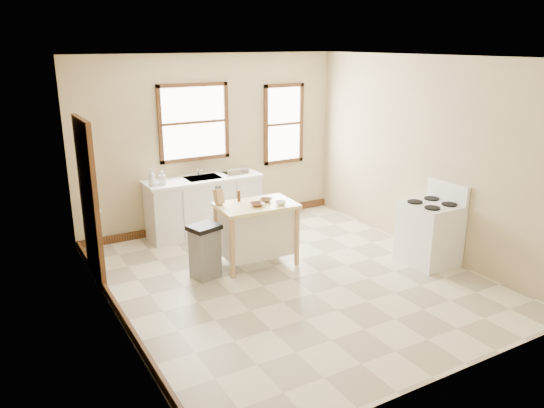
{
  "coord_description": "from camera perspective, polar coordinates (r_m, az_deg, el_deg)",
  "views": [
    {
      "loc": [
        -3.39,
        -5.35,
        2.98
      ],
      "look_at": [
        -0.08,
        0.4,
        0.93
      ],
      "focal_mm": 35.0,
      "sensor_mm": 36.0,
      "label": 1
    }
  ],
  "objects": [
    {
      "name": "faucet",
      "position": [
        8.55,
        -7.94,
        3.82
      ],
      "size": [
        0.03,
        0.03,
        0.22
      ],
      "primitive_type": "cylinder",
      "color": "silver",
      "rests_on": "sink_counter"
    },
    {
      "name": "trash_bin",
      "position": [
        6.95,
        -7.22,
        -5.1
      ],
      "size": [
        0.44,
        0.4,
        0.72
      ],
      "primitive_type": null,
      "rotation": [
        0.0,
        0.0,
        0.27
      ],
      "color": "slate",
      "rests_on": "ground"
    },
    {
      "name": "ceiling",
      "position": [
        6.34,
        2.51,
        15.52
      ],
      "size": [
        5.0,
        5.0,
        0.0
      ],
      "primitive_type": "plane",
      "rotation": [
        3.14,
        0.0,
        0.0
      ],
      "color": "white",
      "rests_on": "ground"
    },
    {
      "name": "knife_block",
      "position": [
        7.15,
        -5.74,
        0.72
      ],
      "size": [
        0.11,
        0.11,
        0.2
      ],
      "primitive_type": null,
      "rotation": [
        0.0,
        0.0,
        0.15
      ],
      "color": "tan",
      "rests_on": "kitchen_island"
    },
    {
      "name": "gas_stove",
      "position": [
        7.6,
        16.64,
        -2.1
      ],
      "size": [
        0.7,
        0.7,
        1.13
      ],
      "primitive_type": null,
      "color": "white",
      "rests_on": "ground"
    },
    {
      "name": "dish_rack",
      "position": [
        8.57,
        -4.05,
        3.55
      ],
      "size": [
        0.45,
        0.37,
        0.1
      ],
      "primitive_type": null,
      "rotation": [
        0.0,
        0.0,
        -0.2
      ],
      "color": "silver",
      "rests_on": "sink_counter"
    },
    {
      "name": "door_left",
      "position": [
        7.03,
        -19.07,
        0.26
      ],
      "size": [
        0.06,
        0.9,
        2.1
      ],
      "primitive_type": "cube",
      "color": "#391F0F",
      "rests_on": "ground"
    },
    {
      "name": "bowl_a",
      "position": [
        7.07,
        -1.61,
        -0.04
      ],
      "size": [
        0.2,
        0.2,
        0.05
      ],
      "primitive_type": "imported",
      "rotation": [
        0.0,
        0.0,
        -0.06
      ],
      "color": "brown",
      "rests_on": "kitchen_island"
    },
    {
      "name": "bowl_c",
      "position": [
        7.13,
        0.97,
        0.12
      ],
      "size": [
        0.18,
        0.18,
        0.05
      ],
      "primitive_type": "imported",
      "rotation": [
        0.0,
        0.0,
        0.21
      ],
      "color": "white",
      "rests_on": "kitchen_island"
    },
    {
      "name": "kitchen_island",
      "position": [
        7.31,
        -1.68,
        -3.24
      ],
      "size": [
        1.1,
        0.73,
        0.87
      ],
      "primitive_type": null,
      "rotation": [
        0.0,
        0.0,
        -0.05
      ],
      "color": "#F8E292",
      "rests_on": "ground"
    },
    {
      "name": "window_side",
      "position": [
        9.26,
        1.26,
        8.59
      ],
      "size": [
        0.77,
        0.06,
        1.37
      ],
      "primitive_type": null,
      "color": "#391F0F",
      "rests_on": "wall_back"
    },
    {
      "name": "wall_left",
      "position": [
        5.7,
        -17.17,
        0.28
      ],
      "size": [
        0.04,
        5.0,
        2.8
      ],
      "primitive_type": "cube",
      "color": "tan",
      "rests_on": "ground"
    },
    {
      "name": "baseboard_back",
      "position": [
        9.01,
        -6.15,
        -1.84
      ],
      "size": [
        4.5,
        0.04,
        0.12
      ],
      "primitive_type": "cube",
      "color": "#391F0F",
      "rests_on": "ground"
    },
    {
      "name": "floor",
      "position": [
        7.0,
        2.21,
        -8.04
      ],
      "size": [
        5.0,
        5.0,
        0.0
      ],
      "primitive_type": "plane",
      "color": "beige",
      "rests_on": "ground"
    },
    {
      "name": "pepper_grinder",
      "position": [
        7.27,
        -3.59,
        0.86
      ],
      "size": [
        0.06,
        0.06,
        0.15
      ],
      "primitive_type": "cylinder",
      "rotation": [
        0.0,
        0.0,
        -0.37
      ],
      "color": "#442612",
      "rests_on": "kitchen_island"
    },
    {
      "name": "soap_bottle_b",
      "position": [
        8.09,
        -11.72,
        2.8
      ],
      "size": [
        0.11,
        0.11,
        0.2
      ],
      "primitive_type": "imported",
      "rotation": [
        0.0,
        0.0,
        -0.26
      ],
      "color": "#B2B2B2",
      "rests_on": "sink_counter"
    },
    {
      "name": "sink_counter",
      "position": [
        8.54,
        -7.33,
        -0.14
      ],
      "size": [
        1.86,
        0.62,
        0.92
      ],
      "primitive_type": null,
      "color": "silver",
      "rests_on": "ground"
    },
    {
      "name": "window_main",
      "position": [
        8.51,
        -8.4,
        8.67
      ],
      "size": [
        1.17,
        0.06,
        1.22
      ],
      "primitive_type": null,
      "color": "#391F0F",
      "rests_on": "wall_back"
    },
    {
      "name": "soap_bottle_a",
      "position": [
        8.02,
        -12.82,
        2.81
      ],
      "size": [
        0.11,
        0.11,
        0.26
      ],
      "primitive_type": "imported",
      "rotation": [
        0.0,
        0.0,
        0.09
      ],
      "color": "#B2B2B2",
      "rests_on": "sink_counter"
    },
    {
      "name": "bowl_b",
      "position": [
        7.26,
        -0.66,
        0.43
      ],
      "size": [
        0.24,
        0.24,
        0.04
      ],
      "primitive_type": "imported",
      "rotation": [
        0.0,
        0.0,
        0.87
      ],
      "color": "brown",
      "rests_on": "kitchen_island"
    },
    {
      "name": "wall_back",
      "position": [
        8.7,
        -6.51,
        6.59
      ],
      "size": [
        4.5,
        0.04,
        2.8
      ],
      "primitive_type": "cube",
      "color": "tan",
      "rests_on": "ground"
    },
    {
      "name": "baseboard_left",
      "position": [
        6.21,
        -15.8,
        -11.6
      ],
      "size": [
        0.04,
        5.0,
        0.12
      ],
      "primitive_type": "cube",
      "color": "#391F0F",
      "rests_on": "ground"
    },
    {
      "name": "wall_right",
      "position": [
        7.94,
        16.29,
        4.99
      ],
      "size": [
        0.04,
        5.0,
        2.8
      ],
      "primitive_type": "cube",
      "color": "tan",
      "rests_on": "ground"
    }
  ]
}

